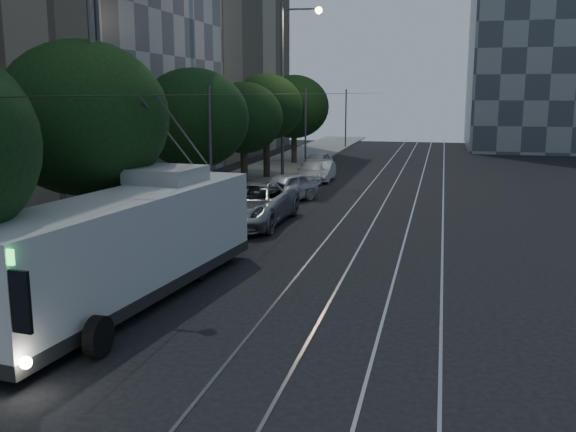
% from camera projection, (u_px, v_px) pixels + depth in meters
% --- Properties ---
extents(ground, '(120.00, 120.00, 0.00)m').
position_uv_depth(ground, '(267.00, 300.00, 17.80)').
color(ground, black).
rests_on(ground, ground).
extents(sidewalk, '(5.00, 90.00, 0.15)m').
position_uv_depth(sidewalk, '(235.00, 187.00, 38.60)').
color(sidewalk, gray).
rests_on(sidewalk, ground).
extents(tram_rails, '(4.52, 90.00, 0.02)m').
position_uv_depth(tram_rails, '(403.00, 194.00, 36.31)').
color(tram_rails, '#95949C').
rests_on(tram_rails, ground).
extents(overhead_wires, '(2.23, 90.00, 6.00)m').
position_uv_depth(overhead_wires, '(275.00, 131.00, 37.38)').
color(overhead_wires, black).
rests_on(overhead_wires, ground).
extents(trolleybus, '(3.55, 11.56, 5.63)m').
position_uv_depth(trolleybus, '(129.00, 245.00, 17.52)').
color(trolleybus, silver).
rests_on(trolleybus, ground).
extents(pickup_silver, '(3.19, 6.70, 1.85)m').
position_uv_depth(pickup_silver, '(250.00, 203.00, 27.93)').
color(pickup_silver, '#989C9F').
rests_on(pickup_silver, ground).
extents(car_white_a, '(3.41, 4.78, 1.51)m').
position_uv_depth(car_white_a, '(284.00, 188.00, 33.68)').
color(car_white_a, '#B2B2B6').
rests_on(car_white_a, ground).
extents(car_white_b, '(1.85, 4.49, 1.30)m').
position_uv_depth(car_white_b, '(313.00, 172.00, 41.40)').
color(car_white_b, white).
rests_on(car_white_b, ground).
extents(car_white_c, '(1.40, 3.80, 1.24)m').
position_uv_depth(car_white_c, '(322.00, 171.00, 41.76)').
color(car_white_c, white).
rests_on(car_white_c, ground).
extents(car_white_d, '(1.91, 4.21, 1.40)m').
position_uv_depth(car_white_d, '(317.00, 162.00, 46.81)').
color(car_white_d, '#B3B3B7').
rests_on(car_white_d, ground).
extents(tree_1, '(5.41, 5.41, 7.32)m').
position_uv_depth(tree_1, '(83.00, 119.00, 20.17)').
color(tree_1, black).
rests_on(tree_1, ground).
extents(tree_2, '(5.28, 5.28, 6.84)m').
position_uv_depth(tree_2, '(193.00, 119.00, 30.38)').
color(tree_2, black).
rests_on(tree_2, ground).
extents(tree_3, '(4.68, 4.68, 6.32)m').
position_uv_depth(tree_3, '(244.00, 118.00, 37.99)').
color(tree_3, black).
rests_on(tree_3, ground).
extents(tree_4, '(4.78, 4.78, 6.90)m').
position_uv_depth(tree_4, '(266.00, 107.00, 41.89)').
color(tree_4, black).
rests_on(tree_4, ground).
extents(tree_5, '(5.51, 5.51, 7.05)m').
position_uv_depth(tree_5, '(294.00, 107.00, 50.66)').
color(tree_5, black).
rests_on(tree_5, ground).
extents(streetlamp_near, '(2.42, 0.44, 10.02)m').
position_uv_depth(streetlamp_near, '(107.00, 80.00, 19.17)').
color(streetlamp_near, '#4E4E50').
rests_on(streetlamp_near, ground).
extents(streetlamp_far, '(2.70, 0.44, 11.33)m').
position_uv_depth(streetlamp_far, '(289.00, 76.00, 41.58)').
color(streetlamp_far, '#4E4E50').
rests_on(streetlamp_far, ground).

